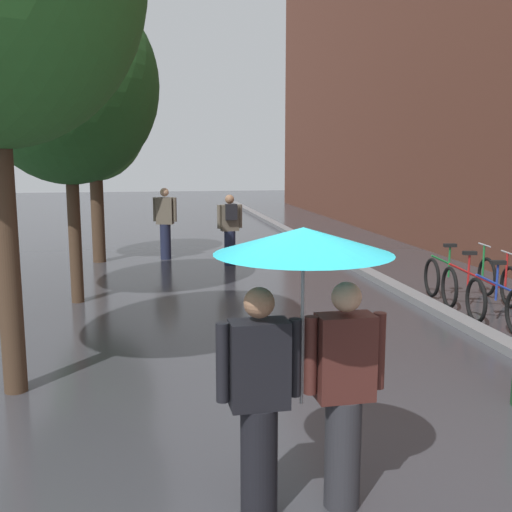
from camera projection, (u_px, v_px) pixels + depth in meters
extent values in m
plane|color=#38383D|center=(341.00, 490.00, 4.59)|extent=(80.00, 80.00, 0.00)
cube|color=slate|center=(338.00, 257.00, 14.85)|extent=(0.30, 36.00, 0.12)
cylinder|color=#473323|center=(7.00, 254.00, 6.27)|extent=(0.24, 0.24, 2.99)
cylinder|color=#473323|center=(75.00, 232.00, 10.30)|extent=(0.21, 0.21, 2.44)
ellipsoid|color=#235623|center=(67.00, 84.00, 9.90)|extent=(2.99, 2.99, 3.28)
cylinder|color=#473323|center=(98.00, 213.00, 14.31)|extent=(0.30, 0.30, 2.32)
ellipsoid|color=#387533|center=(93.00, 112.00, 13.93)|extent=(2.50, 2.50, 3.15)
torus|color=black|center=(476.00, 300.00, 9.12)|extent=(0.14, 0.70, 0.70)
cylinder|color=#233DA8|center=(503.00, 287.00, 9.12)|extent=(0.88, 0.14, 0.43)
cylinder|color=#233DA8|center=(497.00, 282.00, 9.10)|extent=(0.04, 0.04, 0.55)
cube|color=black|center=(498.00, 262.00, 9.05)|extent=(0.23, 0.12, 0.06)
torus|color=black|center=(510.00, 287.00, 10.06)|extent=(0.16, 0.70, 0.70)
torus|color=black|center=(449.00, 287.00, 10.03)|extent=(0.16, 0.70, 0.70)
cylinder|color=red|center=(474.00, 276.00, 10.01)|extent=(0.88, 0.17, 0.43)
cylinder|color=red|center=(469.00, 271.00, 9.99)|extent=(0.04, 0.04, 0.55)
cube|color=black|center=(470.00, 253.00, 9.94)|extent=(0.23, 0.13, 0.06)
cylinder|color=red|center=(506.00, 270.00, 10.01)|extent=(0.04, 0.04, 0.58)
cylinder|color=#9E9EA3|center=(508.00, 253.00, 9.96)|extent=(0.10, 0.46, 0.03)
torus|color=black|center=(487.00, 277.00, 10.93)|extent=(0.13, 0.70, 0.70)
torus|color=black|center=(432.00, 277.00, 10.86)|extent=(0.13, 0.70, 0.70)
cylinder|color=#1E7A38|center=(455.00, 266.00, 10.85)|extent=(0.88, 0.13, 0.43)
cylinder|color=#1E7A38|center=(449.00, 262.00, 10.84)|extent=(0.04, 0.04, 0.55)
cube|color=black|center=(450.00, 245.00, 10.79)|extent=(0.23, 0.12, 0.06)
cylinder|color=#1E7A38|center=(483.00, 261.00, 10.88)|extent=(0.04, 0.04, 0.58)
cylinder|color=#9E9EA3|center=(484.00, 245.00, 10.83)|extent=(0.08, 0.46, 0.03)
cylinder|color=black|center=(259.00, 461.00, 4.20)|extent=(0.26, 0.26, 0.81)
cube|color=black|center=(259.00, 364.00, 4.09)|extent=(0.41, 0.23, 0.61)
sphere|color=#9E7051|center=(259.00, 303.00, 4.02)|extent=(0.21, 0.21, 0.21)
cylinder|color=black|center=(222.00, 362.00, 4.03)|extent=(0.09, 0.09, 0.55)
cylinder|color=black|center=(295.00, 357.00, 4.13)|extent=(0.09, 0.09, 0.55)
cylinder|color=#2D2D33|center=(343.00, 452.00, 4.32)|extent=(0.26, 0.26, 0.81)
cube|color=#4C231E|center=(345.00, 357.00, 4.21)|extent=(0.41, 0.23, 0.61)
sphere|color=tan|center=(346.00, 297.00, 4.14)|extent=(0.21, 0.21, 0.21)
cylinder|color=#4C231E|center=(311.00, 355.00, 4.15)|extent=(0.09, 0.09, 0.55)
cylinder|color=#4C231E|center=(379.00, 351.00, 4.25)|extent=(0.09, 0.09, 0.55)
cylinder|color=#9E9EA3|center=(302.00, 329.00, 4.13)|extent=(0.02, 0.02, 1.08)
cone|color=#1EB2C6|center=(303.00, 241.00, 4.03)|extent=(1.21, 1.21, 0.18)
cylinder|color=#1E233D|center=(166.00, 242.00, 14.82)|extent=(0.26, 0.26, 0.87)
cube|color=#665B4C|center=(165.00, 211.00, 14.70)|extent=(0.45, 0.33, 0.65)
sphere|color=tan|center=(164.00, 192.00, 14.63)|extent=(0.21, 0.21, 0.21)
cylinder|color=#665B4C|center=(175.00, 210.00, 14.66)|extent=(0.09, 0.09, 0.58)
cylinder|color=#665B4C|center=(155.00, 209.00, 14.73)|extent=(0.09, 0.09, 0.58)
cylinder|color=#1E233D|center=(230.00, 248.00, 14.01)|extent=(0.26, 0.26, 0.80)
cube|color=#665B4C|center=(230.00, 218.00, 13.89)|extent=(0.42, 0.26, 0.60)
sphere|color=#9E7051|center=(230.00, 199.00, 13.82)|extent=(0.21, 0.21, 0.21)
cylinder|color=#665B4C|center=(219.00, 217.00, 13.82)|extent=(0.09, 0.09, 0.54)
cylinder|color=#665B4C|center=(240.00, 216.00, 13.96)|extent=(0.09, 0.09, 0.54)
cube|color=black|center=(231.00, 212.00, 13.74)|extent=(0.27, 0.17, 0.36)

